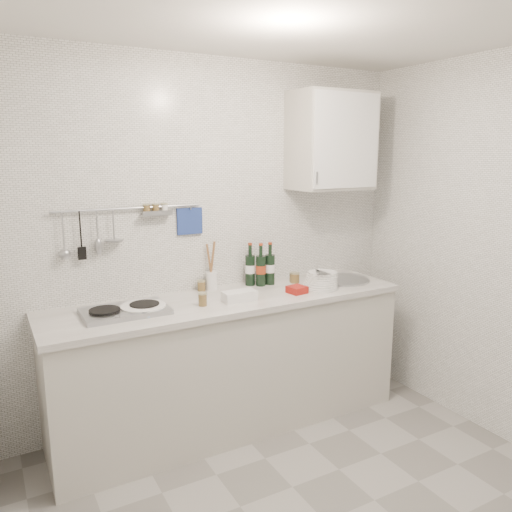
{
  "coord_description": "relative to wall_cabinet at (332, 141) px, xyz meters",
  "views": [
    {
      "loc": [
        -1.4,
        -1.79,
        1.86
      ],
      "look_at": [
        0.09,
        0.9,
        1.23
      ],
      "focal_mm": 35.0,
      "sensor_mm": 36.0,
      "label": 1
    }
  ],
  "objects": [
    {
      "name": "back_wall",
      "position": [
        -0.9,
        0.18,
        -0.7
      ],
      "size": [
        3.0,
        0.02,
        2.5
      ],
      "primitive_type": "cube",
      "color": "silver",
      "rests_on": "floor"
    },
    {
      "name": "jar_d",
      "position": [
        -1.13,
        -0.2,
        -0.99
      ],
      "size": [
        0.06,
        0.06,
        0.09
      ],
      "rotation": [
        0.0,
        0.0,
        -0.3
      ],
      "color": "brown",
      "rests_on": "counter"
    },
    {
      "name": "strawberry_punnet",
      "position": [
        -0.45,
        -0.25,
        -1.01
      ],
      "size": [
        0.13,
        0.13,
        0.05
      ],
      "primitive_type": "cube",
      "rotation": [
        0.0,
        0.0,
        0.14
      ],
      "color": "#B41F14",
      "rests_on": "counter"
    },
    {
      "name": "wall_rail",
      "position": [
        -1.5,
        0.15,
        -0.52
      ],
      "size": [
        0.98,
        0.09,
        0.34
      ],
      "color": "#93969B",
      "rests_on": "back_wall"
    },
    {
      "name": "counter",
      "position": [
        -0.89,
        -0.12,
        -1.52
      ],
      "size": [
        2.44,
        0.64,
        0.96
      ],
      "color": "#B9B5AA",
      "rests_on": "floor"
    },
    {
      "name": "plate_stack_hob",
      "position": [
        -1.5,
        -0.13,
        -1.01
      ],
      "size": [
        0.29,
        0.29,
        0.04
      ],
      "rotation": [
        0.0,
        0.0,
        0.27
      ],
      "color": "#4E75B2",
      "rests_on": "counter"
    },
    {
      "name": "wine_bottles",
      "position": [
        -0.56,
        0.06,
        -0.87
      ],
      "size": [
        0.21,
        0.12,
        0.31
      ],
      "rotation": [
        0.0,
        0.0,
        -0.34
      ],
      "color": "black",
      "rests_on": "counter"
    },
    {
      "name": "jar_c",
      "position": [
        -0.31,
        -0.0,
        -0.99
      ],
      "size": [
        0.07,
        0.07,
        0.08
      ],
      "rotation": [
        0.0,
        0.0,
        -0.16
      ],
      "color": "brown",
      "rests_on": "counter"
    },
    {
      "name": "jar_b",
      "position": [
        -0.3,
        0.03,
        -1.0
      ],
      "size": [
        0.06,
        0.06,
        0.07
      ],
      "rotation": [
        0.0,
        0.0,
        -0.22
      ],
      "color": "brown",
      "rests_on": "counter"
    },
    {
      "name": "butter_dish",
      "position": [
        -0.88,
        -0.22,
        -1.0
      ],
      "size": [
        0.22,
        0.12,
        0.07
      ],
      "primitive_type": "cube",
      "rotation": [
        0.0,
        0.0,
        -0.03
      ],
      "color": "white",
      "rests_on": "counter"
    },
    {
      "name": "plate_stack_sink",
      "position": [
        -0.22,
        -0.22,
        -0.98
      ],
      "size": [
        0.27,
        0.26,
        0.12
      ],
      "rotation": [
        0.0,
        0.0,
        -0.27
      ],
      "color": "white",
      "rests_on": "counter"
    },
    {
      "name": "jar_a",
      "position": [
        -1.0,
        0.12,
        -0.99
      ],
      "size": [
        0.06,
        0.06,
        0.08
      ],
      "rotation": [
        0.0,
        0.0,
        -0.07
      ],
      "color": "brown",
      "rests_on": "counter"
    },
    {
      "name": "utensil_crock",
      "position": [
        -0.92,
        0.12,
        -0.95
      ],
      "size": [
        0.08,
        0.08,
        0.35
      ],
      "rotation": [
        0.0,
        0.0,
        0.37
      ],
      "color": "white",
      "rests_on": "counter"
    },
    {
      "name": "wall_cabinet",
      "position": [
        0.0,
        0.0,
        0.0
      ],
      "size": [
        0.6,
        0.38,
        0.7
      ],
      "color": "#B9B5AA",
      "rests_on": "back_wall"
    }
  ]
}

